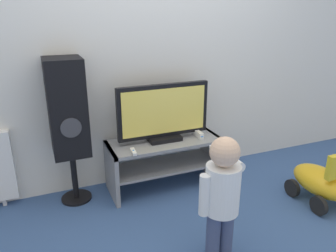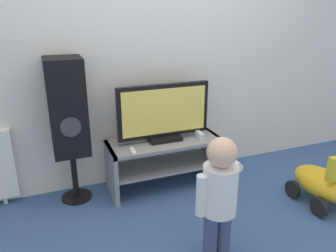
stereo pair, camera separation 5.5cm
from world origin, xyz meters
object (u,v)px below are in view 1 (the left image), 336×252
Objects in this scene: remote_primary at (133,152)px; ride_on_toy at (321,181)px; television at (164,113)px; speaker_tower at (67,110)px; game_console at (198,134)px; child at (222,189)px.

remote_primary is 0.24× the size of ride_on_toy.
speaker_tower reaches higher than television.
television is 0.40m from game_console.
television is 1.48m from ride_on_toy.
speaker_tower is 2.25× the size of ride_on_toy.
remote_primary is 0.15× the size of child.
ride_on_toy is at bearing -34.99° from television.
child reaches higher than ride_on_toy.
television is 0.45m from remote_primary.
child is (0.32, -0.86, 0.04)m from remote_primary.
game_console is 0.20× the size of child.
television is 0.82m from speaker_tower.
remote_primary is 0.92m from child.
television reaches higher than child.
game_console is at bearing -5.16° from speaker_tower.
child is at bearing -54.15° from speaker_tower.
remote_primary is at bearing 157.22° from ride_on_toy.
game_console is 1.19m from speaker_tower.
ride_on_toy reaches higher than remote_primary.
child is at bearing -69.54° from remote_primary.
speaker_tower is at bearing 125.85° from child.
child reaches higher than game_console.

